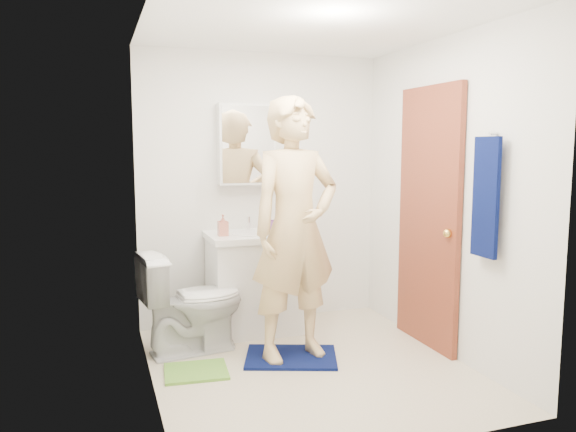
% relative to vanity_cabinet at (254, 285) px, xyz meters
% --- Properties ---
extents(floor, '(2.20, 2.40, 0.02)m').
position_rel_vanity_cabinet_xyz_m(floor, '(0.15, -0.91, -0.41)').
color(floor, beige).
rests_on(floor, ground).
extents(ceiling, '(2.20, 2.40, 0.02)m').
position_rel_vanity_cabinet_xyz_m(ceiling, '(0.15, -0.91, 2.01)').
color(ceiling, white).
rests_on(ceiling, ground).
extents(wall_back, '(2.20, 0.02, 2.40)m').
position_rel_vanity_cabinet_xyz_m(wall_back, '(0.15, 0.30, 0.80)').
color(wall_back, silver).
rests_on(wall_back, ground).
extents(wall_front, '(2.20, 0.02, 2.40)m').
position_rel_vanity_cabinet_xyz_m(wall_front, '(0.15, -2.12, 0.80)').
color(wall_front, silver).
rests_on(wall_front, ground).
extents(wall_left, '(0.02, 2.40, 2.40)m').
position_rel_vanity_cabinet_xyz_m(wall_left, '(-0.96, -0.91, 0.80)').
color(wall_left, silver).
rests_on(wall_left, ground).
extents(wall_right, '(0.02, 2.40, 2.40)m').
position_rel_vanity_cabinet_xyz_m(wall_right, '(1.26, -0.91, 0.80)').
color(wall_right, silver).
rests_on(wall_right, ground).
extents(vanity_cabinet, '(0.75, 0.55, 0.80)m').
position_rel_vanity_cabinet_xyz_m(vanity_cabinet, '(0.00, 0.00, 0.00)').
color(vanity_cabinet, white).
rests_on(vanity_cabinet, floor).
extents(countertop, '(0.79, 0.59, 0.05)m').
position_rel_vanity_cabinet_xyz_m(countertop, '(0.00, 0.00, 0.43)').
color(countertop, white).
rests_on(countertop, vanity_cabinet).
extents(sink_basin, '(0.40, 0.40, 0.03)m').
position_rel_vanity_cabinet_xyz_m(sink_basin, '(0.00, 0.00, 0.44)').
color(sink_basin, white).
rests_on(sink_basin, countertop).
extents(faucet, '(0.03, 0.03, 0.12)m').
position_rel_vanity_cabinet_xyz_m(faucet, '(0.00, 0.18, 0.51)').
color(faucet, silver).
rests_on(faucet, countertop).
extents(medicine_cabinet, '(0.50, 0.12, 0.70)m').
position_rel_vanity_cabinet_xyz_m(medicine_cabinet, '(0.00, 0.22, 1.20)').
color(medicine_cabinet, white).
rests_on(medicine_cabinet, wall_back).
extents(mirror_panel, '(0.46, 0.01, 0.66)m').
position_rel_vanity_cabinet_xyz_m(mirror_panel, '(0.00, 0.16, 1.20)').
color(mirror_panel, white).
rests_on(mirror_panel, wall_back).
extents(door, '(0.05, 0.80, 2.05)m').
position_rel_vanity_cabinet_xyz_m(door, '(1.22, -0.76, 0.62)').
color(door, '#974329').
rests_on(door, ground).
extents(door_knob, '(0.07, 0.07, 0.07)m').
position_rel_vanity_cabinet_xyz_m(door_knob, '(1.18, -1.08, 0.55)').
color(door_knob, gold).
rests_on(door_knob, door).
extents(towel, '(0.03, 0.24, 0.80)m').
position_rel_vanity_cabinet_xyz_m(towel, '(1.18, -1.48, 0.85)').
color(towel, '#071147').
rests_on(towel, wall_right).
extents(towel_hook, '(0.06, 0.02, 0.02)m').
position_rel_vanity_cabinet_xyz_m(towel_hook, '(1.22, -1.48, 1.27)').
color(towel_hook, silver).
rests_on(towel_hook, wall_right).
extents(toilet, '(0.83, 0.55, 0.79)m').
position_rel_vanity_cabinet_xyz_m(toilet, '(-0.59, -0.34, -0.00)').
color(toilet, white).
rests_on(toilet, floor).
extents(bath_mat, '(0.80, 0.68, 0.02)m').
position_rel_vanity_cabinet_xyz_m(bath_mat, '(0.08, -0.73, -0.39)').
color(bath_mat, '#071147').
rests_on(bath_mat, floor).
extents(green_rug, '(0.47, 0.41, 0.02)m').
position_rel_vanity_cabinet_xyz_m(green_rug, '(-0.64, -0.77, -0.39)').
color(green_rug, '#6AA938').
rests_on(green_rug, floor).
extents(soap_dispenser, '(0.08, 0.08, 0.18)m').
position_rel_vanity_cabinet_xyz_m(soap_dispenser, '(-0.28, -0.05, 0.54)').
color(soap_dispenser, '#D07361').
rests_on(soap_dispenser, countertop).
extents(toothbrush_cup, '(0.15, 0.15, 0.09)m').
position_rel_vanity_cabinet_xyz_m(toothbrush_cup, '(0.20, 0.08, 0.50)').
color(toothbrush_cup, '#763C84').
rests_on(toothbrush_cup, countertop).
extents(man, '(0.77, 0.58, 1.92)m').
position_rel_vanity_cabinet_xyz_m(man, '(0.11, -0.74, 0.58)').
color(man, '#DDB77C').
rests_on(man, bath_mat).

